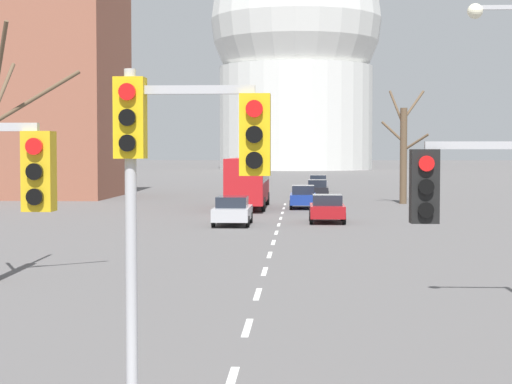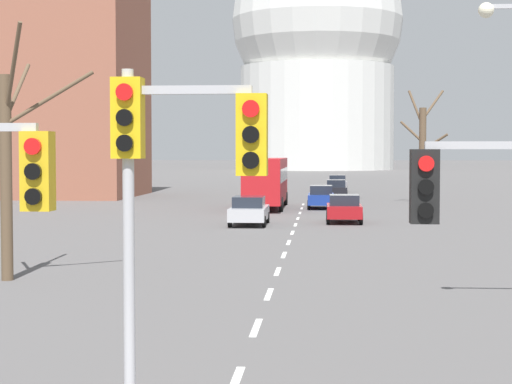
{
  "view_description": "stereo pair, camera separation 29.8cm",
  "coord_description": "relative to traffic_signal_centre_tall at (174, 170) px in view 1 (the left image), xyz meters",
  "views": [
    {
      "loc": [
        1.18,
        -7.0,
        3.92
      ],
      "look_at": [
        0.58,
        4.44,
        3.38
      ],
      "focal_mm": 60.0,
      "sensor_mm": 36.0,
      "label": 1
    },
    {
      "loc": [
        1.48,
        -6.98,
        3.92
      ],
      "look_at": [
        0.58,
        4.44,
        3.38
      ],
      "focal_mm": 60.0,
      "sensor_mm": 36.0,
      "label": 2
    }
  ],
  "objects": [
    {
      "name": "lane_stripe_11",
      "position": [
        0.32,
        49.31,
        -3.7
      ],
      "size": [
        0.16,
        2.0,
        0.01
      ],
      "primitive_type": "cube",
      "color": "silver",
      "rests_on": "ground_plane"
    },
    {
      "name": "sedan_near_right",
      "position": [
        2.96,
        37.36,
        -2.91
      ],
      "size": [
        1.97,
        3.81,
        1.56
      ],
      "color": "maroon",
      "rests_on": "ground_plane"
    },
    {
      "name": "lane_stripe_8",
      "position": [
        0.32,
        35.81,
        -3.7
      ],
      "size": [
        0.16,
        2.0,
        0.01
      ],
      "primitive_type": "cube",
      "color": "silver",
      "rests_on": "ground_plane"
    },
    {
      "name": "lane_stripe_1",
      "position": [
        0.32,
        4.31,
        -3.7
      ],
      "size": [
        0.16,
        2.0,
        0.01
      ],
      "primitive_type": "cube",
      "color": "silver",
      "rests_on": "ground_plane"
    },
    {
      "name": "sedan_near_left",
      "position": [
        2.9,
        63.26,
        -2.92
      ],
      "size": [
        1.9,
        3.91,
        1.55
      ],
      "color": "black",
      "rests_on": "ground_plane"
    },
    {
      "name": "capitol_dome",
      "position": [
        0.32,
        183.62,
        22.63
      ],
      "size": [
        38.28,
        38.28,
        54.07
      ],
      "color": "silver",
      "rests_on": "ground_plane"
    },
    {
      "name": "apartment_block_left",
      "position": [
        -23.65,
        64.08,
        6.6
      ],
      "size": [
        18.0,
        14.0,
        20.61
      ],
      "primitive_type": "cube",
      "color": "#935642",
      "rests_on": "ground_plane"
    },
    {
      "name": "traffic_signal_near_right",
      "position": [
        4.2,
        1.12,
        -0.5
      ],
      "size": [
        2.08,
        0.34,
        4.25
      ],
      "color": "#B2B2B7",
      "rests_on": "ground_plane"
    },
    {
      "name": "lane_stripe_5",
      "position": [
        0.32,
        22.31,
        -3.7
      ],
      "size": [
        0.16,
        2.0,
        0.01
      ],
      "primitive_type": "cube",
      "color": "silver",
      "rests_on": "ground_plane"
    },
    {
      "name": "lane_stripe_2",
      "position": [
        0.32,
        8.81,
        -3.7
      ],
      "size": [
        0.16,
        2.0,
        0.01
      ],
      "primitive_type": "cube",
      "color": "silver",
      "rests_on": "ground_plane"
    },
    {
      "name": "lane_stripe_4",
      "position": [
        0.32,
        17.81,
        -3.7
      ],
      "size": [
        0.16,
        2.0,
        0.01
      ],
      "primitive_type": "cube",
      "color": "silver",
      "rests_on": "ground_plane"
    },
    {
      "name": "lane_stripe_6",
      "position": [
        0.32,
        26.81,
        -3.7
      ],
      "size": [
        0.16,
        2.0,
        0.01
      ],
      "primitive_type": "cube",
      "color": "silver",
      "rests_on": "ground_plane"
    },
    {
      "name": "lane_stripe_12",
      "position": [
        0.32,
        53.81,
        -3.7
      ],
      "size": [
        0.16,
        2.0,
        0.01
      ],
      "primitive_type": "cube",
      "color": "silver",
      "rests_on": "ground_plane"
    },
    {
      "name": "sedan_far_left",
      "position": [
        -2.15,
        35.44,
        -2.92
      ],
      "size": [
        1.97,
        4.51,
        1.55
      ],
      "color": "#B7B7BC",
      "rests_on": "ground_plane"
    },
    {
      "name": "lane_stripe_9",
      "position": [
        0.32,
        40.31,
        -3.7
      ],
      "size": [
        0.16,
        2.0,
        0.01
      ],
      "primitive_type": "cube",
      "color": "silver",
      "rests_on": "ground_plane"
    },
    {
      "name": "lane_stripe_3",
      "position": [
        0.32,
        13.31,
        -3.7
      ],
      "size": [
        0.16,
        2.0,
        0.01
      ],
      "primitive_type": "cube",
      "color": "silver",
      "rests_on": "ground_plane"
    },
    {
      "name": "sedan_mid_centre",
      "position": [
        3.2,
        75.17,
        -2.9
      ],
      "size": [
        1.92,
        3.94,
        1.63
      ],
      "color": "slate",
      "rests_on": "ground_plane"
    },
    {
      "name": "lane_stripe_7",
      "position": [
        0.32,
        31.31,
        -3.7
      ],
      "size": [
        0.16,
        2.0,
        0.01
      ],
      "primitive_type": "cube",
      "color": "silver",
      "rests_on": "ground_plane"
    },
    {
      "name": "lane_stripe_10",
      "position": [
        0.32,
        44.81,
        -3.7
      ],
      "size": [
        0.16,
        2.0,
        0.01
      ],
      "primitive_type": "cube",
      "color": "silver",
      "rests_on": "ground_plane"
    },
    {
      "name": "traffic_signal_centre_tall",
      "position": [
        0.0,
        0.0,
        0.0
      ],
      "size": [
        1.84,
        0.34,
        4.9
      ],
      "color": "#B2B2B7",
      "rests_on": "ground_plane"
    },
    {
      "name": "bare_tree_right_near",
      "position": [
        9.26,
        55.08,
        0.33
      ],
      "size": [
        3.46,
        2.3,
        8.67
      ],
      "color": "brown",
      "rests_on": "ground_plane"
    },
    {
      "name": "city_bus",
      "position": [
        -2.15,
        49.12,
        -1.66
      ],
      "size": [
        2.66,
        10.8,
        3.48
      ],
      "color": "red",
      "rests_on": "ground_plane"
    },
    {
      "name": "sedan_far_right",
      "position": [
        1.66,
        49.1,
        -2.89
      ],
      "size": [
        1.85,
        4.08,
        1.62
      ],
      "color": "navy",
      "rests_on": "ground_plane"
    }
  ]
}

